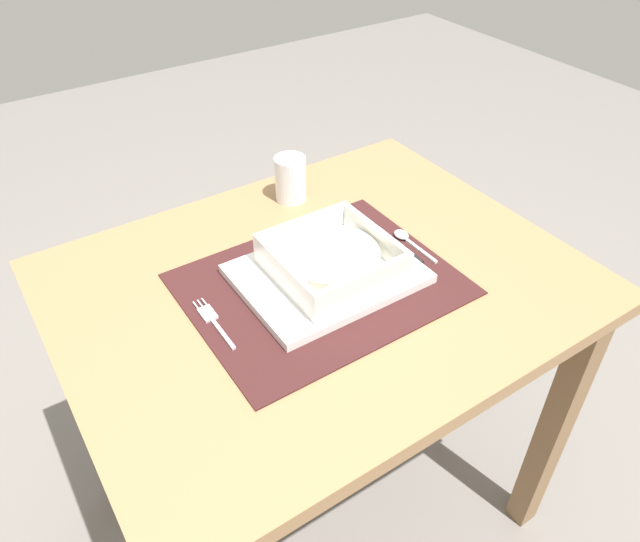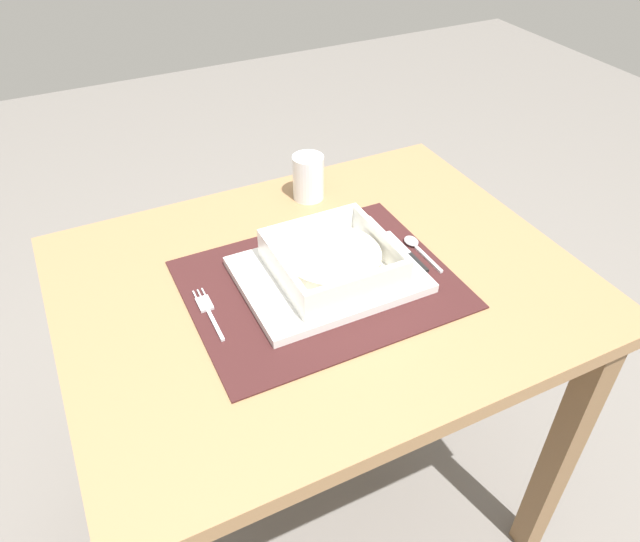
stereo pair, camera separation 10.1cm
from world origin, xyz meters
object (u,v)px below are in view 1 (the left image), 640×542
spoon (405,238)px  dining_table (320,325)px  porridge_bowl (331,261)px  butter_knife (401,247)px  fork (212,319)px  drinking_glass (291,181)px

spoon → dining_table: bearing=-176.1°
porridge_bowl → butter_knife: bearing=-0.2°
porridge_bowl → butter_knife: size_ratio=1.45×
fork → porridge_bowl: bearing=-6.6°
porridge_bowl → butter_knife: porridge_bowl is taller
spoon → drinking_glass: (-0.10, 0.25, 0.03)m
porridge_bowl → drinking_glass: size_ratio=2.06×
porridge_bowl → spoon: 0.18m
dining_table → spoon: bearing=0.6°
porridge_bowl → spoon: bearing=5.0°
dining_table → spoon: 0.23m
dining_table → drinking_glass: (0.09, 0.25, 0.16)m
butter_knife → drinking_glass: drinking_glass is taller
dining_table → porridge_bowl: size_ratio=4.57×
dining_table → fork: bearing=179.1°
fork → spoon: size_ratio=1.16×
dining_table → butter_knife: butter_knife is taller
fork → butter_knife: (0.37, -0.02, 0.00)m
dining_table → porridge_bowl: porridge_bowl is taller
spoon → butter_knife: (-0.02, -0.02, -0.00)m
porridge_bowl → fork: size_ratio=1.47×
porridge_bowl → drinking_glass: drinking_glass is taller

